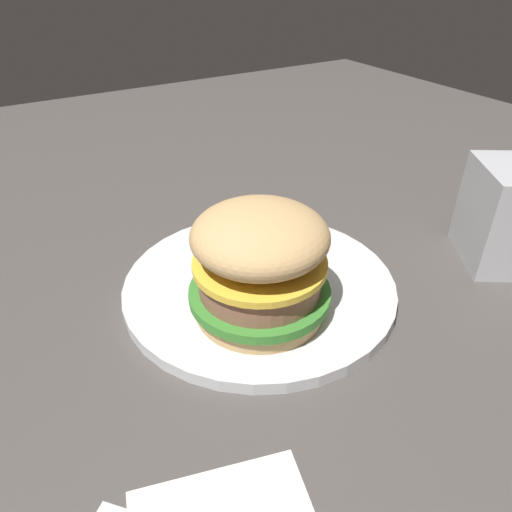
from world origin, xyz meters
TOP-DOWN VIEW (x-y plane):
  - ground_plane at (0.00, 0.00)m, footprint 1.60×1.60m
  - plate at (0.00, 0.02)m, footprint 0.27×0.27m
  - sandwich at (0.02, 0.05)m, footprint 0.13×0.13m
  - fries_pile at (-0.03, -0.03)m, footprint 0.09×0.11m
  - napkin_dispenser at (-0.24, 0.10)m, footprint 0.10×0.11m

SIDE VIEW (x-z plane):
  - ground_plane at x=0.00m, z-range 0.00..0.00m
  - plate at x=0.00m, z-range 0.00..0.01m
  - fries_pile at x=-0.03m, z-range 0.01..0.02m
  - napkin_dispenser at x=-0.24m, z-range 0.00..0.11m
  - sandwich at x=0.02m, z-range 0.01..0.11m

